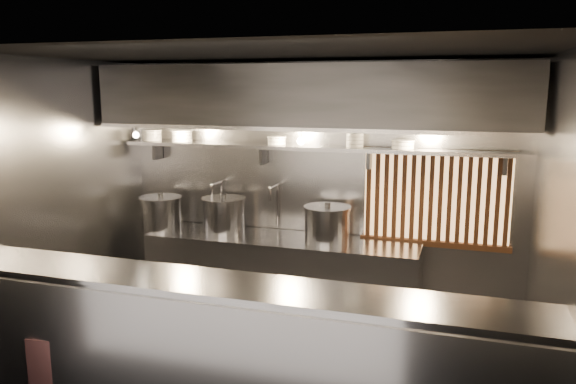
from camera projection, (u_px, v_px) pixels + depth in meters
The scene contains 23 objects.
floor at pixel (274, 366), 5.15m from camera, with size 4.50×4.50×0.00m, color black.
ceiling at pixel (272, 53), 4.64m from camera, with size 4.50×4.50×0.00m, color black.
wall_back at pixel (317, 189), 6.30m from camera, with size 4.50×4.50×0.00m, color gray.
wall_left at pixel (59, 202), 5.56m from camera, with size 3.00×3.00×0.00m, color gray.
wall_right at pixel (555, 239), 4.23m from camera, with size 3.00×3.00×0.00m, color gray.
serving_counter at pixel (232, 356), 4.15m from camera, with size 4.50×0.56×1.13m.
cooking_bench at pixel (281, 277), 6.22m from camera, with size 3.00×0.70×0.90m, color #A0A0A6.
bowl_shelf at pixel (313, 148), 6.04m from camera, with size 4.40×0.34×0.04m, color #A0A0A6.
exhaust_hood at pixel (308, 97), 5.74m from camera, with size 4.40×0.81×0.65m.
wood_screen at pixel (436, 198), 5.87m from camera, with size 1.56×0.09×1.04m.
faucet_left at pixel (218, 193), 6.53m from camera, with size 0.04×0.30×0.50m.
faucet_right at pixel (275, 197), 6.33m from camera, with size 0.04×0.30×0.50m.
heat_lamp at pixel (134, 129), 6.13m from camera, with size 0.25×0.35×0.20m.
pendant_bulb at pixel (301, 141), 5.95m from camera, with size 0.09×0.09×0.19m.
stock_pot_left at pixel (161, 213), 6.49m from camera, with size 0.55×0.55×0.42m.
stock_pot_mid at pixel (224, 215), 6.35m from camera, with size 0.63×0.63×0.44m.
stock_pot_right at pixel (327, 224), 5.98m from camera, with size 0.54×0.54×0.42m.
red_placard at pixel (44, 363), 4.38m from camera, with size 0.28×0.02×0.39m, color red.
bowl_stack_0 at pixel (152, 135), 6.61m from camera, with size 0.24×0.24×0.13m.
bowl_stack_1 at pixel (182, 136), 6.49m from camera, with size 0.25×0.25×0.13m.
bowl_stack_2 at pixel (277, 140), 6.15m from camera, with size 0.21×0.21×0.09m.
bowl_stack_3 at pixel (355, 139), 5.89m from camera, with size 0.20×0.20×0.17m.
bowl_stack_4 at pixel (403, 144), 5.75m from camera, with size 0.24×0.24×0.09m.
Camera 1 is at (1.56, -4.51, 2.53)m, focal length 35.00 mm.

